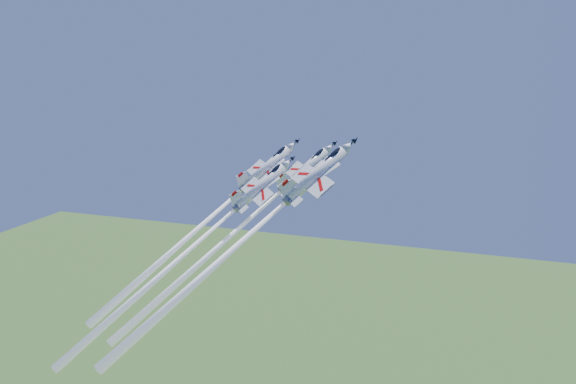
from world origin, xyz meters
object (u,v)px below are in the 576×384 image
(jet_lead, at_px, (232,235))
(jet_left, at_px, (202,225))
(jet_slot, at_px, (184,255))
(jet_right, at_px, (238,244))

(jet_lead, xyz_separation_m, jet_left, (-6.72, 1.51, 0.76))
(jet_lead, bearing_deg, jet_left, -148.41)
(jet_lead, xyz_separation_m, jet_slot, (-6.49, -6.01, -2.59))
(jet_left, bearing_deg, jet_slot, -43.96)
(jet_left, relative_size, jet_slot, 0.93)
(jet_left, height_order, jet_slot, jet_left)
(jet_lead, distance_m, jet_right, 8.70)
(jet_lead, bearing_deg, jet_slot, -92.95)
(jet_lead, xyz_separation_m, jet_right, (4.55, -7.38, 0.82))
(jet_lead, height_order, jet_right, jet_right)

